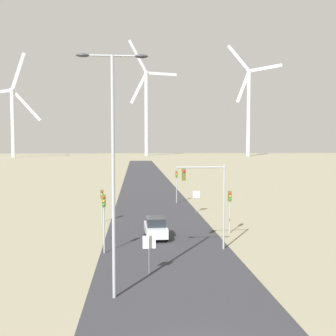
{
  "coord_description": "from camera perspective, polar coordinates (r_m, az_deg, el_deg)",
  "views": [
    {
      "loc": [
        -2.34,
        -13.88,
        8.23
      ],
      "look_at": [
        0.0,
        14.48,
        6.41
      ],
      "focal_mm": 42.0,
      "sensor_mm": 36.0,
      "label": 1
    }
  ],
  "objects": [
    {
      "name": "wind_turbine_far_left",
      "position": [
        244.21,
        -21.62,
        7.31
      ],
      "size": [
        34.89,
        16.78,
        60.38
      ],
      "color": "silver",
      "rests_on": "ground"
    },
    {
      "name": "wind_turbine_center",
      "position": [
        251.82,
        11.62,
        9.0
      ],
      "size": [
        33.61,
        4.93,
        68.74
      ],
      "color": "silver",
      "rests_on": "ground"
    },
    {
      "name": "car_approaching",
      "position": [
        34.35,
        -1.81,
        -8.64
      ],
      "size": [
        1.93,
        4.15,
        1.83
      ],
      "color": "#B7BCC1",
      "rests_on": "ground"
    },
    {
      "name": "traffic_light_mast_overhead",
      "position": [
        30.3,
        5.93,
        -3.23
      ],
      "size": [
        3.75,
        0.34,
        6.62
      ],
      "color": "#93999E",
      "rests_on": "ground"
    },
    {
      "name": "traffic_light_post_near_left",
      "position": [
        29.67,
        -9.29,
        -6.14
      ],
      "size": [
        0.28,
        0.33,
        4.39
      ],
      "color": "#93999E",
      "rests_on": "ground"
    },
    {
      "name": "stop_sign_far",
      "position": [
        46.82,
        4.13,
        -4.27
      ],
      "size": [
        0.81,
        0.07,
        2.54
      ],
      "color": "#93999E",
      "rests_on": "ground"
    },
    {
      "name": "traffic_light_post_mid_right",
      "position": [
        53.74,
        1.25,
        -1.69
      ],
      "size": [
        0.28,
        0.33,
        4.42
      ],
      "color": "#93999E",
      "rests_on": "ground"
    },
    {
      "name": "stop_sign_near",
      "position": [
        25.06,
        -2.75,
        -11.43
      ],
      "size": [
        0.81,
        0.07,
        2.44
      ],
      "color": "#93999E",
      "rests_on": "ground"
    },
    {
      "name": "traffic_light_post_mid_left",
      "position": [
        41.27,
        -9.56,
        -4.39
      ],
      "size": [
        0.28,
        0.34,
        3.38
      ],
      "color": "#93999E",
      "rests_on": "ground"
    },
    {
      "name": "streetlamp",
      "position": [
        20.62,
        -7.98,
        2.4
      ],
      "size": [
        3.68,
        0.32,
        12.79
      ],
      "color": "#93999E",
      "rests_on": "ground"
    },
    {
      "name": "wind_turbine_left",
      "position": [
        262.14,
        -3.17,
        9.13
      ],
      "size": [
        32.89,
        15.67,
        74.18
      ],
      "color": "silver",
      "rests_on": "ground"
    },
    {
      "name": "traffic_light_post_near_right",
      "position": [
        36.28,
        8.96,
        -4.95
      ],
      "size": [
        0.28,
        0.34,
        3.86
      ],
      "color": "#93999E",
      "rests_on": "ground"
    },
    {
      "name": "road_surface",
      "position": [
        62.46,
        -2.53,
        -3.91
      ],
      "size": [
        10.0,
        240.0,
        0.01
      ],
      "color": "#2D2D33",
      "rests_on": "ground"
    }
  ]
}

